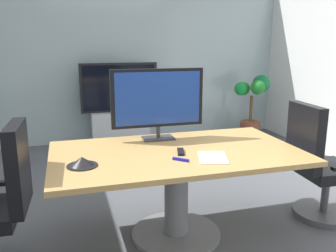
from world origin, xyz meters
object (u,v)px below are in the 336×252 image
Objects in this scene: conference_table at (176,173)px; remote_control at (181,152)px; office_chair_right at (318,172)px; tv_monitor at (158,100)px; conference_phone at (82,162)px; wall_display_unit at (120,118)px; potted_plant at (252,102)px.

remote_control is (0.01, -0.06, 0.20)m from conference_table.
remote_control is (-1.34, -0.00, 0.31)m from office_chair_right.
tv_monitor is 0.96m from conference_phone.
wall_display_unit reaches higher than conference_table.
conference_table is 9.10× the size of conference_phone.
tv_monitor is 3.22m from potted_plant.
conference_phone is (-0.71, -0.56, -0.33)m from tv_monitor.
remote_control is (0.07, -0.46, -0.35)m from tv_monitor.
potted_plant is at bearing 50.71° from conference_table.
tv_monitor is (-0.05, 0.40, 0.55)m from conference_table.
conference_table is 11.77× the size of remote_control.
office_chair_right is (1.36, -0.06, -0.11)m from conference_table.
potted_plant is at bearing 43.94° from conference_phone.
remote_control is (-2.16, -2.72, 0.14)m from potted_plant.
office_chair_right is 4.95× the size of conference_phone.
office_chair_right is 1.62m from tv_monitor.
wall_display_unit is 3.16m from conference_phone.
tv_monitor reaches higher than remote_control.
conference_table is 1.53× the size of wall_display_unit.
office_chair_right is at bearing -17.95° from tv_monitor.
office_chair_right is at bearing 2.95° from conference_phone.
conference_phone is at bearing -141.34° from tv_monitor.
tv_monitor is at bearing -90.53° from wall_display_unit.
wall_display_unit is at bearing 28.65° from office_chair_right.
office_chair_right reaches higher than conference_phone.
remote_control is (0.77, 0.10, -0.02)m from conference_phone.
remote_control is at bearing 7.71° from conference_phone.
conference_phone reaches higher than remote_control.
conference_table is 0.81m from conference_phone.
tv_monitor is at bearing -134.56° from potted_plant.
office_chair_right is 1.30× the size of tv_monitor.
potted_plant is 4.95× the size of conference_phone.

